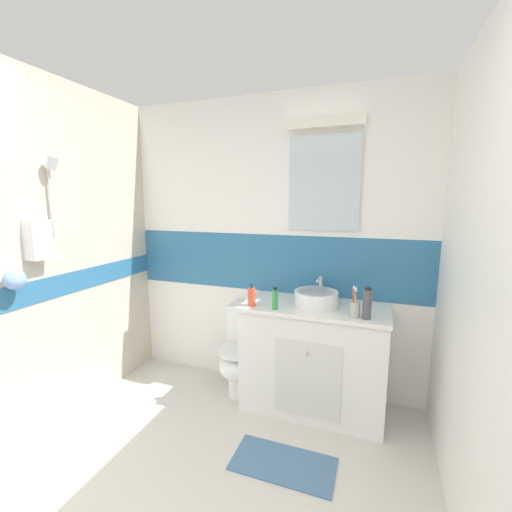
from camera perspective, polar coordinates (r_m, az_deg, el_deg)
ground_plane at (r=2.42m, az=-8.20°, el=-34.06°), size 3.20×3.48×0.04m
wall_back_tiled at (r=2.93m, az=2.93°, el=2.01°), size 3.20×0.20×2.50m
wall_left_shower_alcove at (r=2.72m, az=-34.85°, el=-0.53°), size 0.25×3.48×2.50m
wall_right_plain at (r=1.65m, az=36.73°, el=-6.17°), size 0.10×3.48×2.50m
vanity_cabinet at (r=2.79m, az=9.74°, el=-16.55°), size 1.09×0.54×0.85m
sink_basin at (r=2.60m, az=10.18°, el=-7.02°), size 0.33×0.37×0.19m
toilet at (r=2.98m, az=-2.15°, el=-16.24°), size 0.37×0.50×0.75m
toothbrush_cup at (r=2.42m, az=16.46°, el=-8.53°), size 0.07×0.07×0.22m
soap_dispenser at (r=2.55m, az=-0.76°, el=-6.98°), size 0.06×0.06×0.18m
shampoo_bottle_tall at (r=2.39m, az=18.38°, el=-7.71°), size 0.06×0.06×0.22m
deodorant_spray_can at (r=2.48m, az=3.25°, el=-7.28°), size 0.04×0.04×0.17m
bath_mat at (r=2.49m, az=4.64°, el=-31.75°), size 0.64×0.33×0.01m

